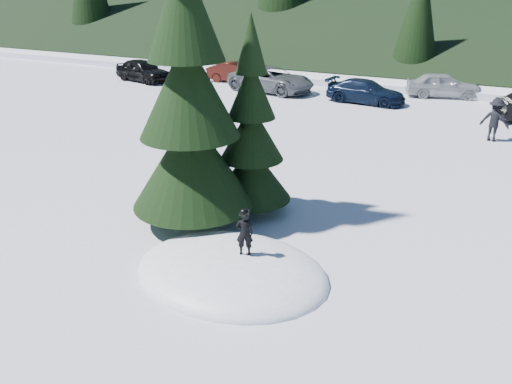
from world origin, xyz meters
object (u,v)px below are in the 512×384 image
at_px(spruce_tall, 189,101).
at_px(car_3, 366,91).
at_px(car_1, 236,72).
at_px(car_4, 443,85).
at_px(spruce_short, 251,139).
at_px(car_2, 271,79).
at_px(adult_2, 495,120).
at_px(car_0, 143,70).
at_px(child_skier, 245,233).

bearing_deg(spruce_tall, car_3, 90.61).
height_order(car_1, car_4, car_4).
bearing_deg(spruce_tall, spruce_short, 54.46).
height_order(spruce_short, car_2, spruce_short).
distance_m(adult_2, car_2, 13.63).
bearing_deg(car_1, car_3, -112.88).
bearing_deg(car_4, car_3, 119.27).
distance_m(spruce_tall, spruce_short, 2.11).
height_order(car_0, car_4, car_0).
height_order(spruce_tall, car_1, spruce_tall).
distance_m(adult_2, car_4, 8.81).
bearing_deg(car_2, child_skier, -146.63).
height_order(child_skier, car_1, child_skier).
height_order(car_3, car_4, car_4).
height_order(child_skier, adult_2, adult_2).
xyz_separation_m(spruce_tall, child_skier, (2.45, -1.64, -2.32)).
relative_size(car_1, car_4, 0.95).
xyz_separation_m(car_0, car_1, (5.65, 2.68, -0.10)).
bearing_deg(spruce_tall, child_skier, -33.79).
distance_m(spruce_tall, car_4, 20.78).
height_order(spruce_short, car_4, spruce_short).
bearing_deg(spruce_tall, car_1, 116.72).
distance_m(spruce_short, car_2, 17.39).
relative_size(spruce_tall, adult_2, 4.88).
distance_m(adult_2, car_0, 22.23).
bearing_deg(car_0, car_4, -65.27).
height_order(child_skier, car_0, child_skier).
height_order(spruce_tall, car_3, spruce_tall).
bearing_deg(car_3, car_2, 90.64).
relative_size(adult_2, car_4, 0.43).
distance_m(car_0, car_3, 15.10).
relative_size(adult_2, car_2, 0.33).
bearing_deg(child_skier, spruce_tall, -56.30).
distance_m(car_2, car_4, 9.94).
relative_size(spruce_short, adult_2, 3.05).
distance_m(child_skier, car_2, 20.71).
xyz_separation_m(car_1, car_2, (3.51, -1.92, 0.10)).
xyz_separation_m(spruce_tall, car_4, (3.31, 20.35, -2.62)).
bearing_deg(adult_2, child_skier, 84.25).
distance_m(car_2, car_3, 5.96).
height_order(child_skier, car_4, child_skier).
distance_m(car_1, car_3, 9.73).
xyz_separation_m(adult_2, car_0, (-21.81, 4.30, -0.14)).
relative_size(car_0, car_1, 1.11).
bearing_deg(spruce_tall, car_2, 109.58).
height_order(child_skier, car_3, child_skier).
height_order(car_1, car_3, car_1).
xyz_separation_m(car_0, car_2, (9.16, 0.76, 0.01)).
xyz_separation_m(spruce_short, car_2, (-7.12, 15.81, -1.36)).
relative_size(child_skier, adult_2, 0.59).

